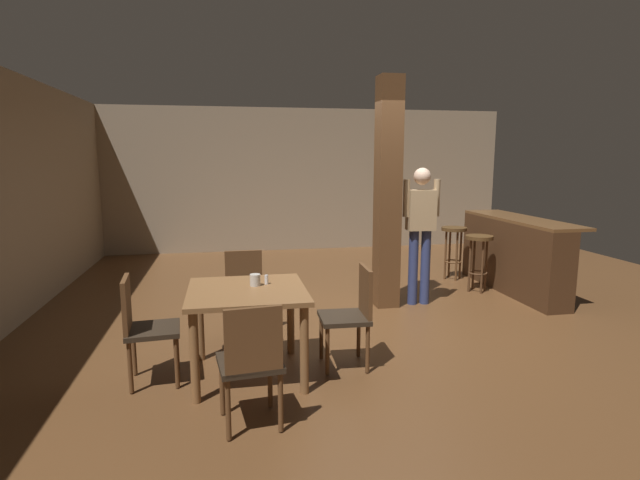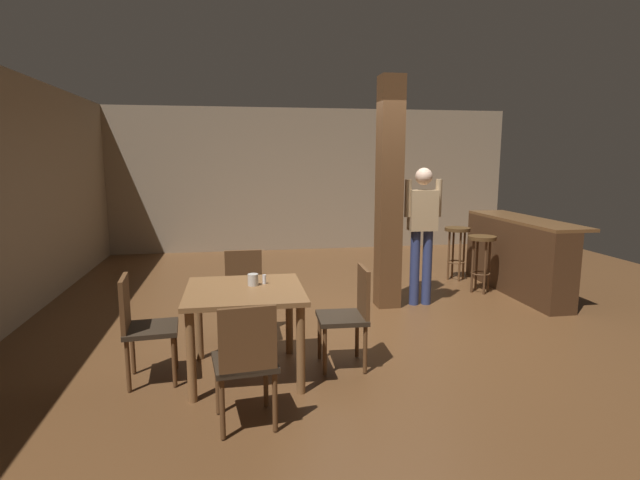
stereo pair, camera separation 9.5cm
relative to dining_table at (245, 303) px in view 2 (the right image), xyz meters
The scene contains 14 objects.
ground_plane 2.13m from the dining_table, 42.39° to the left, with size 10.80×10.80×0.00m, color brown.
wall_back 6.11m from the dining_table, 75.65° to the left, with size 8.00×0.10×2.80m, color gray.
pillar 2.62m from the dining_table, 44.34° to the left, with size 0.28×0.28×2.80m, color brown.
dining_table is the anchor object (origin of this frame).
chair_west 0.85m from the dining_table, behind, with size 0.45×0.45×0.89m.
chair_east 0.93m from the dining_table, ahead, with size 0.44×0.44×0.89m.
chair_north 0.90m from the dining_table, 89.48° to the left, with size 0.42×0.42×0.89m.
chair_south 0.88m from the dining_table, 90.93° to the right, with size 0.47×0.47×0.89m.
napkin_cup 0.21m from the dining_table, 52.17° to the left, with size 0.09×0.09×0.10m, color beige.
salt_shaker 0.27m from the dining_table, 37.49° to the left, with size 0.03×0.03×0.08m, color silver.
standing_person 2.85m from the dining_table, 38.02° to the left, with size 0.47×0.22×1.72m.
bar_counter 4.26m from the dining_table, 29.13° to the left, with size 0.56×2.17×1.03m.
bar_stool_near 3.89m from the dining_table, 33.46° to the left, with size 0.37×0.37×0.79m.
bar_stool_mid 4.34m from the dining_table, 41.81° to the left, with size 0.38×0.38×0.80m.
Camera 2 is at (-1.55, -5.46, 1.84)m, focal length 28.00 mm.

